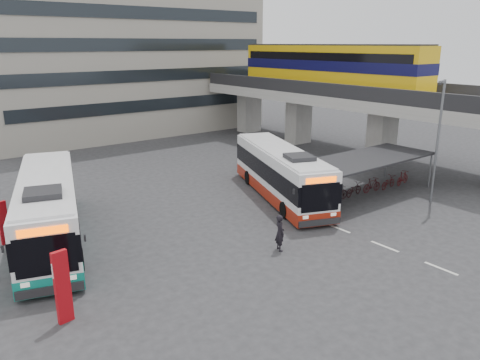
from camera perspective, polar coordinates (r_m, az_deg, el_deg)
ground at (r=24.58m, az=8.07°, el=-7.21°), size 120.00×120.00×0.00m
viaduct at (r=44.20m, az=11.72°, el=11.45°), size 8.00×32.00×9.68m
bike_shelter at (r=32.07m, az=15.00°, el=0.75°), size 10.00×4.00×2.54m
office_block at (r=56.26m, az=-14.99°, el=18.63°), size 30.00×15.00×25.00m
road_markings at (r=24.64m, az=17.23°, el=-7.74°), size 0.15×7.60×0.01m
bus_main at (r=30.58m, az=4.99°, el=0.85°), size 6.66×11.91×3.49m
bus_teal at (r=25.48m, az=-22.30°, el=-3.38°), size 6.11×12.55×3.64m
pedestrian at (r=22.90m, az=4.88°, el=-6.42°), size 0.64×0.78×1.84m
lamp_post at (r=31.16m, az=23.00°, el=5.13°), size 1.33×0.50×7.69m
sign_totem_south at (r=18.22m, az=-20.84°, el=-11.99°), size 0.60×0.26×2.79m
sign_totem_mid at (r=22.11m, az=-23.46°, el=-7.44°), size 0.56×0.30×2.62m
sign_totem_north at (r=26.23m, az=-26.88°, el=-4.60°), size 0.49×0.23×2.27m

